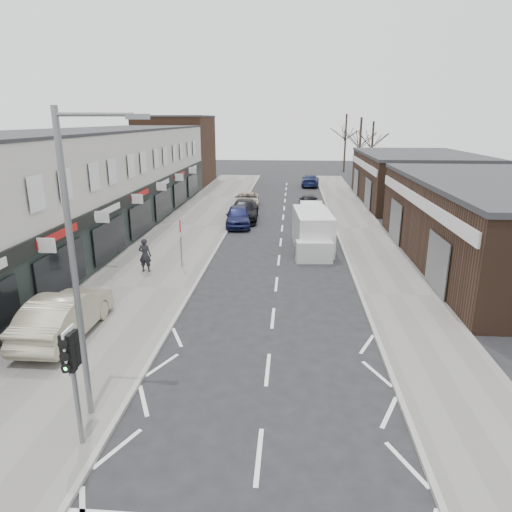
% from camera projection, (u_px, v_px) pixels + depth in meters
% --- Properties ---
extents(ground, '(160.00, 160.00, 0.00)m').
position_uv_depth(ground, '(264.00, 406.00, 12.94)').
color(ground, black).
rests_on(ground, ground).
extents(pavement_left, '(5.50, 64.00, 0.12)m').
position_uv_depth(pavement_left, '(193.00, 226.00, 34.42)').
color(pavement_left, slate).
rests_on(pavement_left, ground).
extents(pavement_right, '(3.50, 64.00, 0.12)m').
position_uv_depth(pavement_right, '(360.00, 229.00, 33.49)').
color(pavement_right, slate).
rests_on(pavement_right, ground).
extents(shop_terrace_left, '(8.00, 41.00, 7.10)m').
position_uv_depth(shop_terrace_left, '(87.00, 183.00, 31.53)').
color(shop_terrace_left, beige).
rests_on(shop_terrace_left, ground).
extents(brick_block_far, '(8.00, 10.00, 8.00)m').
position_uv_depth(brick_block_far, '(177.00, 151.00, 55.74)').
color(brick_block_far, '#462C1E').
rests_on(brick_block_far, ground).
extents(right_unit_near, '(10.00, 18.00, 4.50)m').
position_uv_depth(right_unit_near, '(510.00, 226.00, 24.71)').
color(right_unit_near, '#382519').
rests_on(right_unit_near, ground).
extents(right_unit_far, '(10.00, 16.00, 4.50)m').
position_uv_depth(right_unit_far, '(415.00, 179.00, 43.80)').
color(right_unit_far, '#382519').
rests_on(right_unit_far, ground).
extents(tree_far_a, '(3.60, 3.60, 8.00)m').
position_uv_depth(tree_far_a, '(357.00, 183.00, 58.07)').
color(tree_far_a, '#382D26').
rests_on(tree_far_a, ground).
extents(tree_far_b, '(3.60, 3.60, 7.50)m').
position_uv_depth(tree_far_b, '(370.00, 177.00, 63.61)').
color(tree_far_b, '#382D26').
rests_on(tree_far_b, ground).
extents(tree_far_c, '(3.60, 3.60, 8.50)m').
position_uv_depth(tree_far_c, '(344.00, 172.00, 69.56)').
color(tree_far_c, '#382D26').
rests_on(tree_far_c, ground).
extents(traffic_light, '(0.28, 0.60, 3.10)m').
position_uv_depth(traffic_light, '(71.00, 360.00, 10.65)').
color(traffic_light, slate).
rests_on(traffic_light, pavement_left).
extents(street_lamp, '(2.23, 0.22, 8.00)m').
position_uv_depth(street_lamp, '(79.00, 255.00, 11.18)').
color(street_lamp, slate).
rests_on(street_lamp, pavement_left).
extents(warning_sign, '(0.12, 0.80, 2.70)m').
position_uv_depth(warning_sign, '(181.00, 229.00, 24.14)').
color(warning_sign, slate).
rests_on(warning_sign, pavement_left).
extents(white_van, '(2.51, 6.12, 2.32)m').
position_uv_depth(white_van, '(313.00, 232.00, 28.27)').
color(white_van, silver).
rests_on(white_van, ground).
extents(sedan_on_pavement, '(1.77, 5.04, 1.66)m').
position_uv_depth(sedan_on_pavement, '(65.00, 314.00, 16.70)').
color(sedan_on_pavement, '#A29B82').
rests_on(sedan_on_pavement, pavement_left).
extents(pedestrian, '(0.67, 0.45, 1.79)m').
position_uv_depth(pedestrian, '(145.00, 255.00, 23.72)').
color(pedestrian, black).
rests_on(pedestrian, pavement_left).
extents(parked_car_left_a, '(2.26, 4.71, 1.55)m').
position_uv_depth(parked_car_left_a, '(238.00, 216.00, 34.38)').
color(parked_car_left_a, '#141841').
rests_on(parked_car_left_a, ground).
extents(parked_car_left_b, '(2.41, 5.50, 1.57)m').
position_uv_depth(parked_car_left_b, '(244.00, 211.00, 36.42)').
color(parked_car_left_b, black).
rests_on(parked_car_left_b, ground).
extents(parked_car_left_c, '(2.32, 4.54, 1.23)m').
position_uv_depth(parked_car_left_c, '(248.00, 199.00, 42.46)').
color(parked_car_left_c, '#BDAD97').
rests_on(parked_car_left_c, ground).
extents(parked_car_right_a, '(1.73, 4.96, 1.64)m').
position_uv_depth(parked_car_right_a, '(311.00, 210.00, 36.27)').
color(parked_car_right_a, white).
rests_on(parked_car_right_a, ground).
extents(parked_car_right_b, '(1.72, 4.16, 1.41)m').
position_uv_depth(parked_car_right_b, '(309.00, 202.00, 40.77)').
color(parked_car_right_b, black).
rests_on(parked_car_right_b, ground).
extents(parked_car_right_c, '(2.35, 5.01, 1.41)m').
position_uv_depth(parked_car_right_c, '(310.00, 180.00, 54.70)').
color(parked_car_right_c, '#161E47').
rests_on(parked_car_right_c, ground).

